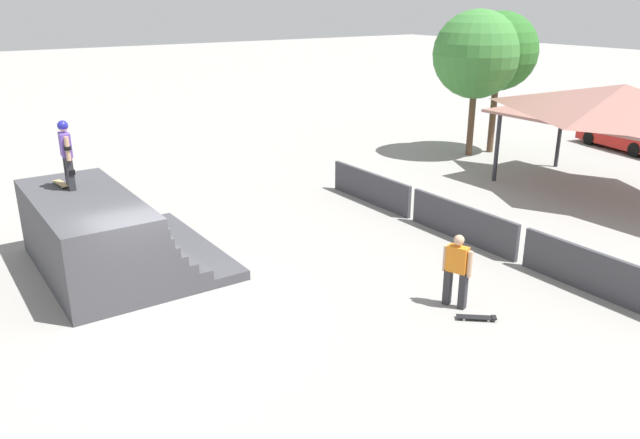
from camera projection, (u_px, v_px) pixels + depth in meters
ground_plane at (159, 306)px, 14.17m from camera, size 160.00×160.00×0.00m
quarter_pipe_ramp at (103, 237)px, 15.77m from camera, size 5.31×4.24×2.01m
skater_on_deck at (66, 150)px, 15.59m from camera, size 0.75×0.26×1.75m
skateboard_on_deck at (62, 184)px, 16.12m from camera, size 0.86×0.29×0.09m
bystander_walking at (457, 267)px, 13.85m from camera, size 0.69×0.37×1.72m
skateboard_on_ground at (478, 317)px, 13.53m from camera, size 0.70×0.78×0.09m
barrier_fence at (462, 223)px, 17.86m from camera, size 12.36×0.12×1.05m
pavilion_shelter at (623, 104)px, 21.01m from camera, size 8.35×4.44×3.89m
tree_beside_pavilion at (499, 52)px, 26.84m from camera, size 3.36×3.36×6.11m
tree_far_back at (477, 55)px, 26.33m from camera, size 3.70×3.70×6.20m
parked_car_red at (625, 136)px, 28.65m from camera, size 4.57×2.59×1.27m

